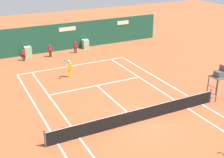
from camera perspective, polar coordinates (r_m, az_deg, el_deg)
The scene contains 9 objects.
ground_plane at distance 20.05m, azimuth 4.07°, elevation -7.24°, with size 80.00×80.00×0.01m.
tennis_net at distance 19.37m, azimuth 4.98°, elevation -6.69°, with size 12.10×0.10×1.07m.
sponsor_back_wall at distance 33.61m, azimuth -10.45°, elevation 7.53°, with size 25.00×1.02×2.94m.
umpire_chair at distance 23.11m, azimuth 19.34°, elevation 0.45°, with size 1.00×1.00×2.55m.
player_on_baseline at distance 26.14m, azimuth -8.05°, elevation 2.18°, with size 0.78×0.62×1.78m.
ball_kid_right_post at distance 31.34m, azimuth -16.30°, elevation 4.53°, with size 0.41×0.19×1.23m.
ball_kid_centre_post at distance 31.89m, azimuth -11.54°, elevation 5.38°, with size 0.43×0.22×1.31m.
ball_kid_left_post at distance 32.68m, azimuth -6.90°, elevation 6.10°, with size 0.43×0.22×1.31m.
tennis_ball_near_service_line at distance 23.33m, azimuth -7.63°, elevation -2.79°, with size 0.07×0.07×0.07m, color #CCE033.
Camera 1 is at (-9.13, -14.23, 9.98)m, focal length 48.80 mm.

